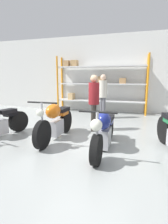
# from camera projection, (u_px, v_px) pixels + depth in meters

# --- Properties ---
(ground_plane) EXTENTS (30.00, 30.00, 0.00)m
(ground_plane) POSITION_uv_depth(u_px,v_px,m) (80.00, 142.00, 4.38)
(ground_plane) COLOR #9EA3A0
(back_wall) EXTENTS (30.00, 0.08, 3.60)m
(back_wall) POSITION_uv_depth(u_px,v_px,m) (108.00, 74.00, 8.33)
(back_wall) COLOR silver
(back_wall) RESTS_ON ground_plane
(shelving_rack) EXTENTS (4.20, 0.63, 2.62)m
(shelving_rack) POSITION_uv_depth(u_px,v_px,m) (98.00, 83.00, 8.18)
(shelving_rack) COLOR orange
(shelving_rack) RESTS_ON ground_plane
(motorcycle_orange) EXTENTS (0.72, 2.03, 1.07)m
(motorcycle_orange) POSITION_uv_depth(u_px,v_px,m) (56.00, 121.00, 4.52)
(motorcycle_orange) COLOR black
(motorcycle_orange) RESTS_ON ground_plane
(motorcycle_blue) EXTENTS (0.70, 2.08, 1.00)m
(motorcycle_blue) POSITION_uv_depth(u_px,v_px,m) (104.00, 131.00, 3.85)
(motorcycle_blue) COLOR black
(motorcycle_blue) RESTS_ON ground_plane
(person_browsing) EXTENTS (0.45, 0.45, 1.74)m
(person_browsing) POSITION_uv_depth(u_px,v_px,m) (103.00, 93.00, 6.89)
(person_browsing) COLOR #595960
(person_browsing) RESTS_ON ground_plane
(person_near_rack) EXTENTS (0.33, 0.33, 1.68)m
(person_near_rack) POSITION_uv_depth(u_px,v_px,m) (94.00, 98.00, 5.22)
(person_near_rack) COLOR #38332D
(person_near_rack) RESTS_ON ground_plane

